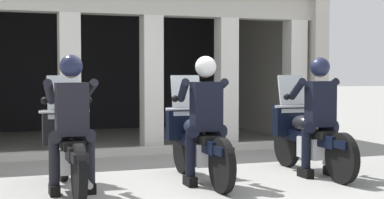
# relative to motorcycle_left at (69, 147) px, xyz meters

# --- Properties ---
(ground_plane) EXTENTS (80.00, 80.00, 0.00)m
(ground_plane) POSITION_rel_motorcycle_left_xyz_m (1.62, 3.01, -0.50)
(ground_plane) COLOR gray
(station_building) EXTENTS (8.34, 4.77, 2.99)m
(station_building) POSITION_rel_motorcycle_left_xyz_m (1.13, 5.33, 1.37)
(station_building) COLOR black
(station_building) RESTS_ON ground
(kerb_strip) EXTENTS (7.84, 0.24, 0.12)m
(kerb_strip) POSITION_rel_motorcycle_left_xyz_m (1.13, 2.54, -0.44)
(kerb_strip) COLOR #B7B5AD
(kerb_strip) RESTS_ON ground
(motorcycle_left) EXTENTS (0.62, 2.04, 1.35)m
(motorcycle_left) POSITION_rel_motorcycle_left_xyz_m (0.00, 0.00, 0.00)
(motorcycle_left) COLOR black
(motorcycle_left) RESTS_ON ground
(police_officer_left) EXTENTS (0.63, 0.61, 1.58)m
(police_officer_left) POSITION_rel_motorcycle_left_xyz_m (-0.00, -0.28, 0.44)
(police_officer_left) COLOR black
(police_officer_left) RESTS_ON ground
(motorcycle_center) EXTENTS (0.62, 2.04, 1.35)m
(motorcycle_center) POSITION_rel_motorcycle_left_xyz_m (1.62, -0.00, 0.00)
(motorcycle_center) COLOR black
(motorcycle_center) RESTS_ON ground
(police_officer_center) EXTENTS (0.63, 0.61, 1.58)m
(police_officer_center) POSITION_rel_motorcycle_left_xyz_m (1.62, -0.29, 0.44)
(police_officer_center) COLOR black
(police_officer_center) RESTS_ON ground
(motorcycle_right) EXTENTS (0.62, 2.04, 1.35)m
(motorcycle_right) POSITION_rel_motorcycle_left_xyz_m (3.24, 0.02, 0.00)
(motorcycle_right) COLOR black
(motorcycle_right) RESTS_ON ground
(police_officer_right) EXTENTS (0.63, 0.61, 1.58)m
(police_officer_right) POSITION_rel_motorcycle_left_xyz_m (3.24, -0.26, 0.44)
(police_officer_right) COLOR black
(police_officer_right) RESTS_ON ground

